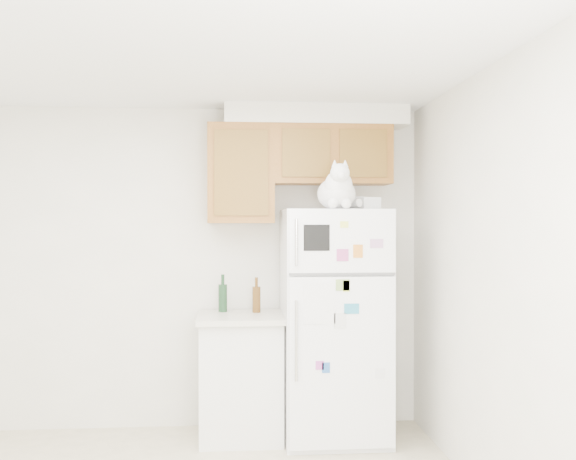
{
  "coord_description": "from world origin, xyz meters",
  "views": [
    {
      "loc": [
        0.43,
        -3.34,
        1.6
      ],
      "look_at": [
        0.84,
        1.55,
        1.55
      ],
      "focal_mm": 42.0,
      "sensor_mm": 36.0,
      "label": 1
    }
  ],
  "objects": [
    {
      "name": "room_shell",
      "position": [
        0.12,
        0.24,
        1.67
      ],
      "size": [
        3.84,
        4.04,
        2.52
      ],
      "color": "white",
      "rests_on": "ground_plane"
    },
    {
      "name": "refrigerator",
      "position": [
        1.19,
        1.61,
        0.85
      ],
      "size": [
        0.76,
        0.78,
        1.7
      ],
      "color": "white",
      "rests_on": "ground_plane"
    },
    {
      "name": "base_counter",
      "position": [
        0.5,
        1.68,
        0.46
      ],
      "size": [
        0.64,
        0.64,
        0.92
      ],
      "color": "white",
      "rests_on": "ground_plane"
    },
    {
      "name": "cat",
      "position": [
        1.18,
        1.38,
        1.83
      ],
      "size": [
        0.33,
        0.49,
        0.34
      ],
      "color": "white",
      "rests_on": "refrigerator"
    },
    {
      "name": "storage_box_back",
      "position": [
        1.32,
        1.69,
        1.75
      ],
      "size": [
        0.19,
        0.15,
        0.1
      ],
      "primitive_type": "cube",
      "rotation": [
        0.0,
        0.0,
        0.09
      ],
      "color": "white",
      "rests_on": "refrigerator"
    },
    {
      "name": "storage_box_front",
      "position": [
        1.44,
        1.57,
        1.74
      ],
      "size": [
        0.18,
        0.16,
        0.09
      ],
      "primitive_type": "cube",
      "rotation": [
        0.0,
        0.0,
        0.39
      ],
      "color": "white",
      "rests_on": "refrigerator"
    },
    {
      "name": "bottle_green",
      "position": [
        0.36,
        1.84,
        1.06
      ],
      "size": [
        0.07,
        0.07,
        0.29
      ],
      "primitive_type": null,
      "color": "#19381E",
      "rests_on": "base_counter"
    },
    {
      "name": "bottle_amber",
      "position": [
        0.62,
        1.78,
        1.05
      ],
      "size": [
        0.06,
        0.06,
        0.27
      ],
      "primitive_type": null,
      "color": "#593814",
      "rests_on": "base_counter"
    }
  ]
}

